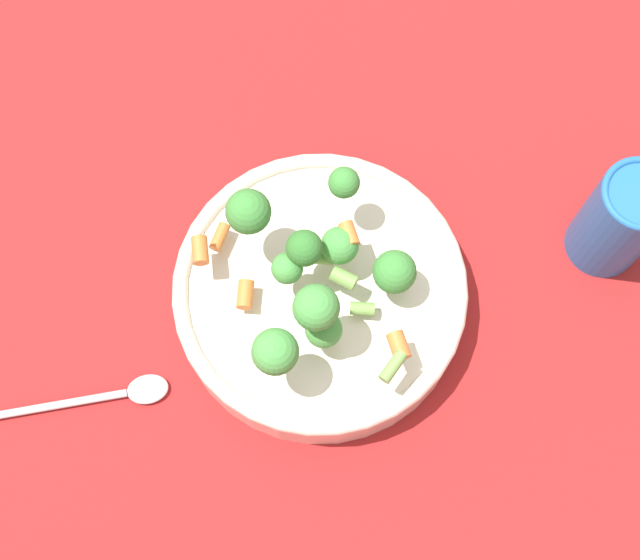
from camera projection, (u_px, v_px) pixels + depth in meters
The scene contains 5 objects.
ground_plane at pixel (320, 304), 0.80m from camera, with size 3.00×3.00×0.00m, color maroon.
bowl at pixel (320, 294), 0.78m from camera, with size 0.25×0.25×0.05m.
pasta_salad at pixel (314, 276), 0.71m from camera, with size 0.18×0.19×0.08m.
cup at pixel (621, 219), 0.76m from camera, with size 0.07×0.07×0.12m.
spoon at pixel (104, 397), 0.77m from camera, with size 0.06×0.18×0.01m.
Camera 1 is at (0.23, 0.02, 0.77)m, focal length 50.00 mm.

